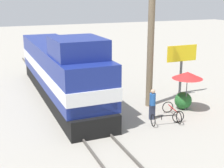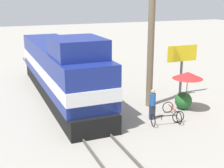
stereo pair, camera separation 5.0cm
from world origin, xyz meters
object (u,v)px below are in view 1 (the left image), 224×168
at_px(vendor_umbrella, 188,75).
at_px(bicycle, 173,112).
at_px(billboard_sign, 182,57).
at_px(utility_pole, 151,40).
at_px(person_bystander, 152,103).
at_px(bicycle_spare, 166,119).
at_px(locomotive, 61,71).

distance_m(vendor_umbrella, bicycle, 2.39).
relative_size(vendor_umbrella, billboard_sign, 0.69).
relative_size(utility_pole, vendor_umbrella, 3.37).
xyz_separation_m(billboard_sign, bicycle, (-2.78, -3.34, -2.38)).
relative_size(utility_pole, person_bystander, 4.63).
relative_size(utility_pole, bicycle_spare, 5.01).
distance_m(utility_pole, billboard_sign, 3.53).
relative_size(locomotive, vendor_umbrella, 6.03).
distance_m(locomotive, billboard_sign, 8.23).
bearing_deg(locomotive, vendor_umbrella, -39.80).
relative_size(utility_pole, bicycle, 4.79).
bearing_deg(locomotive, utility_pole, -37.30).
xyz_separation_m(utility_pole, bicycle_spare, (-0.66, -3.11, -3.83)).
bearing_deg(bicycle_spare, bicycle, 139.87).
height_order(vendor_umbrella, billboard_sign, billboard_sign).
distance_m(utility_pole, bicycle_spare, 4.98).
height_order(utility_pole, person_bystander, utility_pole).
distance_m(vendor_umbrella, billboard_sign, 3.11).
xyz_separation_m(vendor_umbrella, bicycle_spare, (-2.28, -1.43, -1.89)).
xyz_separation_m(vendor_umbrella, person_bystander, (-2.57, -0.42, -1.26)).
xyz_separation_m(utility_pole, bicycle, (0.28, -2.31, -3.82)).
bearing_deg(billboard_sign, person_bystander, -142.11).
xyz_separation_m(utility_pole, billboard_sign, (3.06, 1.03, -1.44)).
bearing_deg(locomotive, bicycle_spare, -58.83).
bearing_deg(person_bystander, utility_pole, 65.49).
distance_m(billboard_sign, person_bystander, 5.39).
xyz_separation_m(billboard_sign, bicycle_spare, (-3.72, -4.13, -2.39)).
distance_m(person_bystander, bicycle, 1.40).
bearing_deg(bicycle_spare, person_bystander, -153.95).
xyz_separation_m(locomotive, utility_pole, (4.72, -3.59, 2.24)).
height_order(locomotive, billboard_sign, locomotive).
height_order(vendor_umbrella, bicycle_spare, vendor_umbrella).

